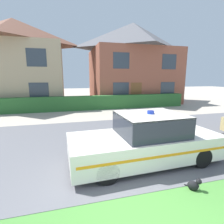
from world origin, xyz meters
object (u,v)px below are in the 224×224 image
object	(u,v)px
house_right	(132,63)
house_left	(16,63)
police_car	(146,140)
cat	(194,185)

from	to	relation	value
house_right	house_left	bearing A→B (deg)	178.98
police_car	house_right	bearing A→B (deg)	-111.39
house_left	house_right	distance (m)	10.92
house_left	cat	bearing A→B (deg)	-64.90
cat	house_left	size ratio (longest dim) A/B	0.04
police_car	house_left	xyz separation A→B (m)	(-6.40, 13.06, 3.14)
house_left	house_right	world-z (taller)	house_right
cat	house_right	xyz separation A→B (m)	(4.05, 14.45, 3.88)
house_left	house_right	size ratio (longest dim) A/B	0.97
cat	house_right	size ratio (longest dim) A/B	0.04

